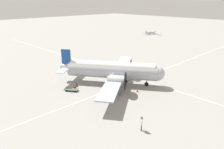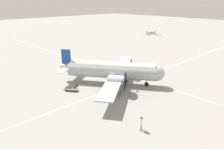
{
  "view_description": "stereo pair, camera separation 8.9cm",
  "coord_description": "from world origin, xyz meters",
  "px_view_note": "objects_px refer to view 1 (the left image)",
  "views": [
    {
      "loc": [
        -25.81,
        -26.37,
        14.44
      ],
      "look_at": [
        0.0,
        0.0,
        1.73
      ],
      "focal_mm": 35.0,
      "sensor_mm": 36.0,
      "label": 1
    },
    {
      "loc": [
        -25.75,
        -26.43,
        14.44
      ],
      "look_at": [
        0.0,
        0.0,
        1.73
      ],
      "focal_mm": 35.0,
      "sensor_mm": 36.0,
      "label": 2
    }
  ],
  "objects_px": {
    "suitcase_upright_spare": "(75,88)",
    "light_aircraft_distant": "(151,32)",
    "crew_foreground": "(142,122)",
    "baggage_cart": "(72,89)",
    "suitcase_near_door": "(77,85)",
    "traffic_cone": "(137,90)",
    "airliner_main": "(114,70)"
  },
  "relations": [
    {
      "from": "airliner_main",
      "to": "suitcase_near_door",
      "type": "relative_size",
      "value": 40.58
    },
    {
      "from": "suitcase_near_door",
      "to": "light_aircraft_distant",
      "type": "bearing_deg",
      "value": 24.85
    },
    {
      "from": "suitcase_near_door",
      "to": "light_aircraft_distant",
      "type": "distance_m",
      "value": 65.82
    },
    {
      "from": "suitcase_upright_spare",
      "to": "light_aircraft_distant",
      "type": "bearing_deg",
      "value": 25.25
    },
    {
      "from": "crew_foreground",
      "to": "baggage_cart",
      "type": "xyz_separation_m",
      "value": [
        0.84,
        15.38,
        -0.8
      ]
    },
    {
      "from": "suitcase_near_door",
      "to": "light_aircraft_distant",
      "type": "height_order",
      "value": "light_aircraft_distant"
    },
    {
      "from": "crew_foreground",
      "to": "traffic_cone",
      "type": "xyz_separation_m",
      "value": [
        8.36,
        7.45,
        -0.82
      ]
    },
    {
      "from": "suitcase_near_door",
      "to": "suitcase_upright_spare",
      "type": "height_order",
      "value": "suitcase_upright_spare"
    },
    {
      "from": "crew_foreground",
      "to": "suitcase_upright_spare",
      "type": "relative_size",
      "value": 3.02
    },
    {
      "from": "suitcase_upright_spare",
      "to": "traffic_cone",
      "type": "height_order",
      "value": "suitcase_upright_spare"
    },
    {
      "from": "suitcase_near_door",
      "to": "suitcase_upright_spare",
      "type": "bearing_deg",
      "value": -136.42
    },
    {
      "from": "baggage_cart",
      "to": "suitcase_upright_spare",
      "type": "bearing_deg",
      "value": 51.36
    },
    {
      "from": "light_aircraft_distant",
      "to": "traffic_cone",
      "type": "relative_size",
      "value": 17.52
    },
    {
      "from": "suitcase_upright_spare",
      "to": "light_aircraft_distant",
      "type": "height_order",
      "value": "light_aircraft_distant"
    },
    {
      "from": "light_aircraft_distant",
      "to": "baggage_cart",
      "type": "bearing_deg",
      "value": -153.55
    },
    {
      "from": "suitcase_upright_spare",
      "to": "traffic_cone",
      "type": "bearing_deg",
      "value": -49.22
    },
    {
      "from": "airliner_main",
      "to": "baggage_cart",
      "type": "distance_m",
      "value": 8.23
    },
    {
      "from": "airliner_main",
      "to": "crew_foreground",
      "type": "relative_size",
      "value": 12.21
    },
    {
      "from": "suitcase_near_door",
      "to": "baggage_cart",
      "type": "height_order",
      "value": "baggage_cart"
    },
    {
      "from": "suitcase_near_door",
      "to": "airliner_main",
      "type": "bearing_deg",
      "value": -32.79
    },
    {
      "from": "baggage_cart",
      "to": "light_aircraft_distant",
      "type": "relative_size",
      "value": 0.24
    },
    {
      "from": "crew_foreground",
      "to": "baggage_cart",
      "type": "distance_m",
      "value": 15.43
    },
    {
      "from": "baggage_cart",
      "to": "light_aircraft_distant",
      "type": "xyz_separation_m",
      "value": [
        61.51,
        28.63,
        0.52
      ]
    },
    {
      "from": "baggage_cart",
      "to": "traffic_cone",
      "type": "distance_m",
      "value": 10.93
    },
    {
      "from": "airliner_main",
      "to": "baggage_cart",
      "type": "bearing_deg",
      "value": -144.61
    },
    {
      "from": "suitcase_upright_spare",
      "to": "traffic_cone",
      "type": "distance_m",
      "value": 10.42
    },
    {
      "from": "crew_foreground",
      "to": "suitcase_upright_spare",
      "type": "xyz_separation_m",
      "value": [
        1.55,
        15.34,
        -0.81
      ]
    },
    {
      "from": "baggage_cart",
      "to": "traffic_cone",
      "type": "bearing_deg",
      "value": 8.38
    },
    {
      "from": "airliner_main",
      "to": "traffic_cone",
      "type": "distance_m",
      "value": 5.76
    },
    {
      "from": "baggage_cart",
      "to": "traffic_cone",
      "type": "height_order",
      "value": "baggage_cart"
    },
    {
      "from": "crew_foreground",
      "to": "suitcase_near_door",
      "type": "bearing_deg",
      "value": 43.52
    },
    {
      "from": "crew_foreground",
      "to": "traffic_cone",
      "type": "height_order",
      "value": "crew_foreground"
    }
  ]
}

